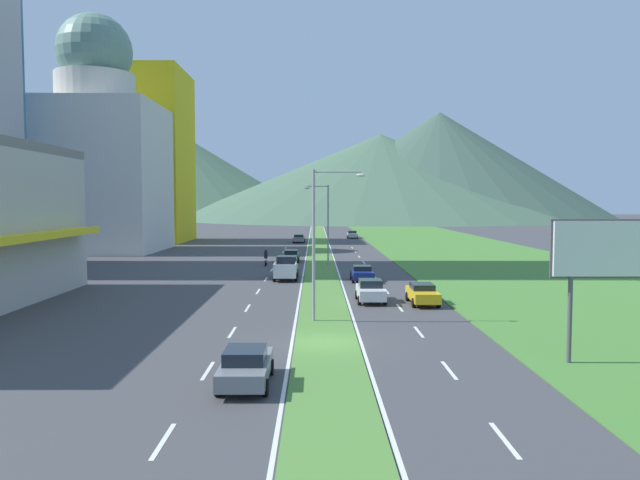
{
  "coord_description": "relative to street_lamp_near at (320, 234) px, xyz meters",
  "views": [
    {
      "loc": [
        -0.56,
        -30.22,
        7.14
      ],
      "look_at": [
        -0.13,
        25.62,
        3.58
      ],
      "focal_mm": 34.21,
      "sensor_mm": 36.0,
      "label": 1
    }
  ],
  "objects": [
    {
      "name": "lane_dash_left_2",
      "position": [
        -4.79,
        -10.49,
        -5.21
      ],
      "size": [
        0.16,
        2.8,
        0.01
      ],
      "primitive_type": "cube",
      "color": "silver",
      "rests_on": "ground_plane"
    },
    {
      "name": "lane_dash_right_11",
      "position": [
        5.41,
        57.34,
        -5.21
      ],
      "size": [
        0.16,
        2.8,
        0.01
      ],
      "primitive_type": "cube",
      "color": "silver",
      "rests_on": "ground_plane"
    },
    {
      "name": "lane_dash_left_4",
      "position": [
        -4.79,
        4.58,
        -5.21
      ],
      "size": [
        0.16,
        2.8,
        0.01
      ],
      "primitive_type": "cube",
      "color": "silver",
      "rests_on": "ground_plane"
    },
    {
      "name": "hill_far_center",
      "position": [
        26.82,
        217.85,
        12.18
      ],
      "size": [
        168.39,
        168.39,
        34.79
      ],
      "primitive_type": "cone",
      "color": "#47664C",
      "rests_on": "ground_plane"
    },
    {
      "name": "car_6",
      "position": [
        -2.96,
        -12.49,
        -4.47
      ],
      "size": [
        1.95,
        4.44,
        1.47
      ],
      "rotation": [
        0.0,
        0.0,
        1.57
      ],
      "color": "slate",
      "rests_on": "ground_plane"
    },
    {
      "name": "grass_median",
      "position": [
        0.31,
        54.44,
        -5.19
      ],
      "size": [
        3.2,
        240.0,
        0.06
      ],
      "primitive_type": "cube",
      "color": "#518438",
      "rests_on": "ground_plane"
    },
    {
      "name": "ground_plane",
      "position": [
        0.31,
        -5.56,
        -5.22
      ],
      "size": [
        600.0,
        600.0,
        0.0
      ],
      "primitive_type": "plane",
      "color": "#424244"
    },
    {
      "name": "lane_dash_right_6",
      "position": [
        5.41,
        19.66,
        -5.21
      ],
      "size": [
        0.16,
        2.8,
        0.01
      ],
      "primitive_type": "cube",
      "color": "silver",
      "rests_on": "ground_plane"
    },
    {
      "name": "domed_building",
      "position": [
        -31.41,
        51.83,
        8.52
      ],
      "size": [
        17.66,
        17.66,
        33.5
      ],
      "color": "silver",
      "rests_on": "ground_plane"
    },
    {
      "name": "lane_dash_left_1",
      "position": [
        -4.79,
        -18.02,
        -5.21
      ],
      "size": [
        0.16,
        2.8,
        0.01
      ],
      "primitive_type": "cube",
      "color": "silver",
      "rests_on": "ground_plane"
    },
    {
      "name": "lane_dash_left_8",
      "position": [
        -4.79,
        34.73,
        -5.21
      ],
      "size": [
        0.16,
        2.8,
        0.01
      ],
      "primitive_type": "cube",
      "color": "silver",
      "rests_on": "ground_plane"
    },
    {
      "name": "lane_dash_right_2",
      "position": [
        5.41,
        -10.49,
        -5.21
      ],
      "size": [
        0.16,
        2.8,
        0.01
      ],
      "primitive_type": "cube",
      "color": "silver",
      "rests_on": "ground_plane"
    },
    {
      "name": "lane_dash_right_9",
      "position": [
        5.41,
        42.26,
        -5.21
      ],
      "size": [
        0.16,
        2.8,
        0.01
      ],
      "primitive_type": "cube",
      "color": "silver",
      "rests_on": "ground_plane"
    },
    {
      "name": "street_lamp_mid",
      "position": [
        0.86,
        30.55,
        -0.1
      ],
      "size": [
        2.64,
        0.28,
        8.91
      ],
      "color": "#99999E",
      "rests_on": "ground_plane"
    },
    {
      "name": "billboard_roadside",
      "position": [
        12.8,
        -9.56,
        -0.41
      ],
      "size": [
        5.68,
        0.28,
        6.37
      ],
      "color": "#4C4C51",
      "rests_on": "ground_plane"
    },
    {
      "name": "lane_dash_right_7",
      "position": [
        5.41,
        27.19,
        -5.21
      ],
      "size": [
        0.16,
        2.8,
        0.01
      ],
      "primitive_type": "cube",
      "color": "silver",
      "rests_on": "ground_plane"
    },
    {
      "name": "car_3",
      "position": [
        -3.08,
        69.22,
        -4.47
      ],
      "size": [
        2.01,
        4.49,
        1.42
      ],
      "rotation": [
        0.0,
        0.0,
        1.57
      ],
      "color": "slate",
      "rests_on": "ground_plane"
    },
    {
      "name": "motorcycle_rider",
      "position": [
        -5.74,
        31.47,
        -4.47
      ],
      "size": [
        0.36,
        2.0,
        1.8
      ],
      "rotation": [
        0.0,
        0.0,
        1.57
      ],
      "color": "black",
      "rests_on": "ground_plane"
    },
    {
      "name": "midrise_colored",
      "position": [
        -31.35,
        72.55,
        9.73
      ],
      "size": [
        16.63,
        16.63,
        29.89
      ],
      "primitive_type": "cube",
      "color": "yellow",
      "rests_on": "ground_plane"
    },
    {
      "name": "lane_dash_left_6",
      "position": [
        -4.79,
        19.66,
        -5.21
      ],
      "size": [
        0.16,
        2.8,
        0.01
      ],
      "primitive_type": "cube",
      "color": "silver",
      "rests_on": "ground_plane"
    },
    {
      "name": "lane_dash_left_5",
      "position": [
        -4.79,
        12.12,
        -5.21
      ],
      "size": [
        0.16,
        2.8,
        0.01
      ],
      "primitive_type": "cube",
      "color": "silver",
      "rests_on": "ground_plane"
    },
    {
      "name": "lane_dash_right_5",
      "position": [
        5.41,
        12.12,
        -5.21
      ],
      "size": [
        0.16,
        2.8,
        0.01
      ],
      "primitive_type": "cube",
      "color": "silver",
      "rests_on": "ground_plane"
    },
    {
      "name": "lane_dash_left_10",
      "position": [
        -4.79,
        49.8,
        -5.21
      ],
      "size": [
        0.16,
        2.8,
        0.01
      ],
      "primitive_type": "cube",
      "color": "silver",
      "rests_on": "ground_plane"
    },
    {
      "name": "edge_line_median_right",
      "position": [
        2.06,
        54.44,
        -5.21
      ],
      "size": [
        0.16,
        240.0,
        0.01
      ],
      "primitive_type": "cube",
      "color": "silver",
      "rests_on": "ground_plane"
    },
    {
      "name": "edge_line_median_left",
      "position": [
        -1.44,
        54.44,
        -5.21
      ],
      "size": [
        0.16,
        240.0,
        0.01
      ],
      "primitive_type": "cube",
      "color": "silver",
      "rests_on": "ground_plane"
    },
    {
      "name": "lane_dash_left_11",
      "position": [
        -4.79,
        57.34,
        -5.21
      ],
      "size": [
        0.16,
        2.8,
        0.01
      ],
      "primitive_type": "cube",
      "color": "silver",
      "rests_on": "ground_plane"
    },
    {
      "name": "car_1",
      "position": [
        3.93,
        18.33,
        -4.49
      ],
      "size": [
        1.98,
        4.06,
        1.39
      ],
      "rotation": [
        0.0,
        0.0,
        -1.57
      ],
      "color": "navy",
      "rests_on": "ground_plane"
    },
    {
      "name": "hill_far_left",
      "position": [
        -68.12,
        253.81,
        15.38
      ],
      "size": [
        138.37,
        138.37,
        41.2
      ],
      "primitive_type": "cone",
      "color": "#47664C",
      "rests_on": "ground_plane"
    },
    {
      "name": "lane_dash_right_8",
      "position": [
        5.41,
        34.73,
        -5.21
      ],
      "size": [
        0.16,
        2.8,
        0.01
      ],
      "primitive_type": "cube",
      "color": "silver",
      "rests_on": "ground_plane"
    },
    {
      "name": "hill_far_right",
      "position": [
        50.82,
        216.3,
        16.62
      ],
      "size": [
        137.14,
        137.14,
        43.67
      ],
      "primitive_type": "cone",
      "color": "#3D5647",
      "rests_on": "ground_plane"
    },
    {
      "name": "lane_dash_left_3",
      "position": [
        -4.79,
        -2.95,
        -5.21
      ],
      "size": [
        0.16,
        2.8,
        0.01
      ],
      "primitive_type": "cube",
      "color": "silver",
      "rests_on": "ground_plane"
    },
    {
      "name": "lane_dash_left_9",
      "position": [
        -4.79,
        42.26,
        -5.21
      ],
      "size": [
        0.16,
        2.8,
        0.01
      ],
      "primitive_type": "cube",
      "color": "silver",
      "rests_on": "ground_plane"
    },
    {
      "name": "lane_dash_right_3",
      "position": [
        5.41,
        -2.95,
        -5.21
      ],
      "size": [
        0.16,
        2.8,
        0.01
      ],
      "primitive_type": "cube",
      "color": "silver",
      "rests_on": "ground_plane"
    },
    {
      "name": "car_5",
      "position": [
        3.67,
        7.08,
        -4.42
      ],
      "size": [
        1.99,
        4.22,
        1.58
      ],
      "rotation": [
        0.0,
        0.0,
        -1.57
      ],
      "color": "silver",
      "rests_on": "ground_plane"
    },
    {
      "name": "car_4",
      "position": [
        -3.11,
        35.78,
        -4.49
      ],
      "size": [
        1.87,
        4.65,
        1.42
      ],
      "rotation": [
        0.0,
        0.0,
        1.57
      ],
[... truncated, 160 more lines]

